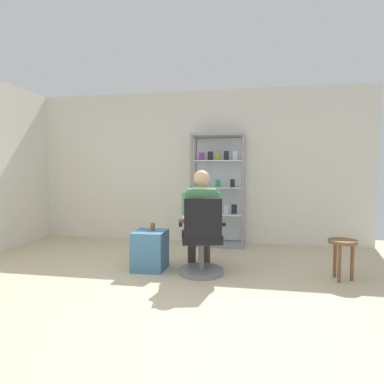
{
  "coord_description": "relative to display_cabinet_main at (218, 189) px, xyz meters",
  "views": [
    {
      "loc": [
        0.9,
        -2.69,
        1.28
      ],
      "look_at": [
        0.17,
        1.45,
        1.0
      ],
      "focal_mm": 29.68,
      "sensor_mm": 36.0,
      "label": 1
    }
  ],
  "objects": [
    {
      "name": "back_wall",
      "position": [
        -0.4,
        0.24,
        0.38
      ],
      "size": [
        6.0,
        0.1,
        2.7
      ],
      "primitive_type": "cube",
      "color": "silver",
      "rests_on": "ground"
    },
    {
      "name": "office_chair",
      "position": [
        -0.05,
        -1.67,
        -0.57
      ],
      "size": [
        0.61,
        0.58,
        0.96
      ],
      "color": "slate",
      "rests_on": "ground"
    },
    {
      "name": "wooden_stool",
      "position": [
        1.6,
        -1.56,
        -0.59
      ],
      "size": [
        0.32,
        0.32,
        0.48
      ],
      "color": "brown",
      "rests_on": "ground"
    },
    {
      "name": "ground_plane",
      "position": [
        -0.4,
        -2.76,
        -0.97
      ],
      "size": [
        7.2,
        7.2,
        0.0
      ],
      "primitive_type": "plane",
      "color": "#C6B793"
    },
    {
      "name": "display_cabinet_main",
      "position": [
        0.0,
        0.0,
        0.0
      ],
      "size": [
        0.9,
        0.45,
        1.9
      ],
      "color": "gray",
      "rests_on": "ground"
    },
    {
      "name": "storage_crate",
      "position": [
        -0.74,
        -1.55,
        -0.71
      ],
      "size": [
        0.4,
        0.43,
        0.5
      ],
      "primitive_type": "cube",
      "color": "teal",
      "rests_on": "ground"
    },
    {
      "name": "tea_glass",
      "position": [
        -0.71,
        -1.53,
        -0.41
      ],
      "size": [
        0.06,
        0.06,
        0.1
      ],
      "primitive_type": "cylinder",
      "color": "brown",
      "rests_on": "storage_crate"
    },
    {
      "name": "seated_shopkeeper",
      "position": [
        -0.08,
        -1.51,
        -0.25
      ],
      "size": [
        0.55,
        0.61,
        1.29
      ],
      "color": "#3F382D",
      "rests_on": "ground"
    }
  ]
}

